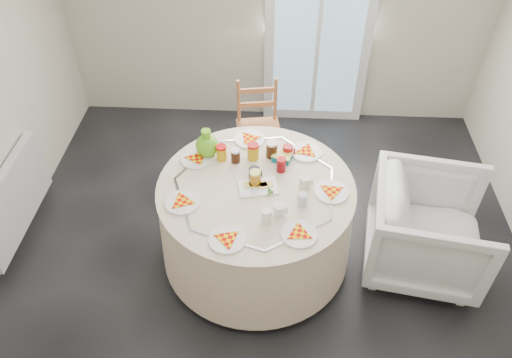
# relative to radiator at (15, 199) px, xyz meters

# --- Properties ---
(floor) EXTENTS (4.00, 4.00, 0.00)m
(floor) POSITION_rel_radiator_xyz_m (1.94, -0.20, -0.38)
(floor) COLOR black
(floor) RESTS_ON ground
(glass_door) EXTENTS (1.00, 0.08, 2.10)m
(glass_door) POSITION_rel_radiator_xyz_m (2.34, 1.75, 0.67)
(glass_door) COLOR silver
(glass_door) RESTS_ON floor
(radiator) EXTENTS (0.07, 1.00, 0.55)m
(radiator) POSITION_rel_radiator_xyz_m (0.00, 0.00, 0.00)
(radiator) COLOR silver
(radiator) RESTS_ON floor
(table) EXTENTS (1.41, 1.41, 0.71)m
(table) POSITION_rel_radiator_xyz_m (1.86, -0.12, -0.01)
(table) COLOR beige
(table) RESTS_ON floor
(wooden_chair) EXTENTS (0.43, 0.41, 0.85)m
(wooden_chair) POSITION_rel_radiator_xyz_m (1.83, 0.93, 0.09)
(wooden_chair) COLOR #BB7843
(wooden_chair) RESTS_ON floor
(armchair) EXTENTS (0.87, 0.92, 0.83)m
(armchair) POSITION_rel_radiator_xyz_m (3.11, -0.13, 0.01)
(armchair) COLOR silver
(armchair) RESTS_ON floor
(place_settings) EXTENTS (1.58, 1.58, 0.02)m
(place_settings) POSITION_rel_radiator_xyz_m (1.86, -0.12, 0.39)
(place_settings) COLOR white
(place_settings) RESTS_ON table
(jar_cluster) EXTENTS (0.53, 0.32, 0.14)m
(jar_cluster) POSITION_rel_radiator_xyz_m (1.80, 0.10, 0.44)
(jar_cluster) COLOR #A65313
(jar_cluster) RESTS_ON table
(butter_tub) EXTENTS (0.16, 0.13, 0.05)m
(butter_tub) POSITION_rel_radiator_xyz_m (2.03, 0.16, 0.41)
(butter_tub) COLOR #05758A
(butter_tub) RESTS_ON table
(green_pitcher) EXTENTS (0.21, 0.21, 0.22)m
(green_pitcher) POSITION_rel_radiator_xyz_m (1.49, 0.20, 0.49)
(green_pitcher) COLOR #5DB319
(green_pitcher) RESTS_ON table
(cheese_platter) EXTENTS (0.30, 0.22, 0.03)m
(cheese_platter) POSITION_rel_radiator_xyz_m (1.88, -0.14, 0.39)
(cheese_platter) COLOR white
(cheese_platter) RESTS_ON table
(mugs_glasses) EXTENTS (0.71, 0.71, 0.11)m
(mugs_glasses) POSITION_rel_radiator_xyz_m (2.02, -0.16, 0.43)
(mugs_glasses) COLOR #A2A2A2
(mugs_glasses) RESTS_ON table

